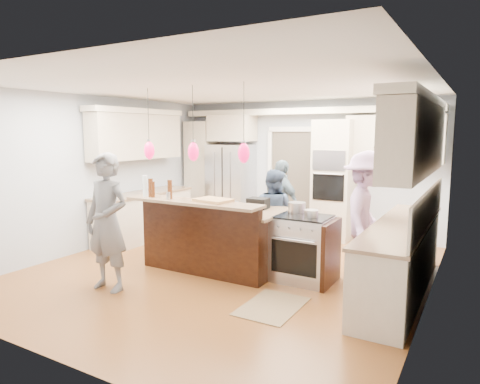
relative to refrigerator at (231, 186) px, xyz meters
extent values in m
plane|color=#9D5B2B|center=(1.55, -2.64, -0.90)|extent=(6.00, 6.00, 0.00)
cube|color=#B2BCC6|center=(1.55, 0.36, 0.45)|extent=(5.50, 0.04, 2.70)
cube|color=#B2BCC6|center=(1.55, -5.64, 0.45)|extent=(5.50, 0.04, 2.70)
cube|color=#B2BCC6|center=(-1.20, -2.64, 0.45)|extent=(0.04, 6.00, 2.70)
cube|color=#B2BCC6|center=(4.30, -2.64, 0.45)|extent=(0.04, 6.00, 2.70)
cube|color=white|center=(1.55, -2.64, 1.80)|extent=(5.50, 6.00, 0.04)
cube|color=#B7B7BC|center=(0.00, 0.00, 0.00)|extent=(0.90, 0.70, 1.80)
cube|color=beige|center=(2.30, 0.03, 0.25)|extent=(0.72, 0.64, 2.30)
cube|color=black|center=(2.30, -0.30, 0.65)|extent=(0.60, 0.02, 0.35)
cube|color=black|center=(2.30, -0.30, 0.15)|extent=(0.60, 0.02, 0.50)
cylinder|color=#B7B7BC|center=(2.30, -0.33, 0.40)|extent=(0.55, 0.02, 0.02)
cube|color=beige|center=(-0.80, 0.06, 0.25)|extent=(0.60, 0.58, 2.30)
cube|color=beige|center=(0.00, 0.06, 1.25)|extent=(0.95, 0.58, 0.55)
cube|color=beige|center=(3.35, 0.18, 1.05)|extent=(1.70, 0.35, 0.85)
cube|color=beige|center=(1.55, 0.16, 1.58)|extent=(5.30, 0.38, 0.12)
cube|color=#4C443A|center=(1.30, 0.35, 0.15)|extent=(0.90, 0.06, 2.10)
cube|color=white|center=(1.30, 0.31, 1.23)|extent=(1.04, 0.06, 0.10)
cube|color=beige|center=(3.95, -2.34, -0.46)|extent=(0.60, 3.00, 0.88)
cube|color=tan|center=(3.95, -2.34, 0.00)|extent=(0.64, 3.05, 0.04)
cube|color=beige|center=(4.07, -2.34, 1.08)|extent=(0.35, 3.00, 0.85)
cube|color=beige|center=(4.06, -2.34, 1.56)|extent=(0.37, 3.10, 0.10)
cube|color=beige|center=(-0.85, -1.84, -0.46)|extent=(0.60, 2.20, 0.88)
cube|color=tan|center=(-0.85, -1.84, 0.00)|extent=(0.64, 2.25, 0.04)
cube|color=beige|center=(-0.97, -1.84, 1.08)|extent=(0.35, 2.20, 0.85)
cube|color=beige|center=(-0.96, -1.84, 1.56)|extent=(0.37, 2.30, 0.10)
cube|color=black|center=(1.30, -2.49, -0.46)|extent=(2.00, 1.00, 0.88)
cube|color=tan|center=(1.30, -2.49, 0.00)|extent=(2.10, 1.10, 0.04)
cube|color=black|center=(1.30, -3.05, -0.36)|extent=(2.00, 0.12, 1.08)
cube|color=tan|center=(1.30, -3.19, 0.20)|extent=(2.10, 0.42, 0.04)
cube|color=black|center=(1.87, -2.29, 0.10)|extent=(0.32, 0.26, 0.16)
cube|color=#B7B7BC|center=(2.68, -2.49, -0.45)|extent=(0.76, 0.66, 0.90)
cube|color=black|center=(2.68, -2.83, -0.50)|extent=(0.65, 0.01, 0.45)
cube|color=black|center=(2.68, -2.49, 0.01)|extent=(0.72, 0.59, 0.02)
cube|color=black|center=(3.09, -2.49, -0.46)|extent=(0.06, 0.71, 0.88)
cylinder|color=black|center=(0.50, -3.15, 1.43)|extent=(0.01, 0.01, 0.75)
ellipsoid|color=#ED0D51|center=(0.50, -3.15, 0.90)|extent=(0.15, 0.15, 0.26)
cylinder|color=black|center=(1.30, -3.15, 1.43)|extent=(0.01, 0.01, 0.75)
ellipsoid|color=#ED0D51|center=(1.30, -3.15, 0.90)|extent=(0.15, 0.15, 0.26)
cylinder|color=black|center=(2.10, -3.15, 1.43)|extent=(0.01, 0.01, 0.75)
ellipsoid|color=#ED0D51|center=(2.10, -3.15, 0.90)|extent=(0.15, 0.15, 0.26)
imported|color=slate|center=(0.59, -4.10, 0.01)|extent=(0.68, 0.46, 1.81)
imported|color=#344766|center=(1.88, -1.79, -0.16)|extent=(0.73, 0.57, 1.48)
imported|color=#4C5F6B|center=(1.69, -1.04, -0.11)|extent=(1.00, 0.76, 1.58)
imported|color=#BF96CA|center=(3.41, -1.95, 0.01)|extent=(0.80, 1.24, 1.81)
cube|color=#866849|center=(2.72, -3.56, -0.89)|extent=(0.64, 0.93, 0.01)
cylinder|color=silver|center=(0.44, -3.20, 0.38)|extent=(0.10, 0.10, 0.31)
cylinder|color=#47210C|center=(0.57, -3.22, 0.36)|extent=(0.08, 0.08, 0.28)
cylinder|color=#47210C|center=(0.62, -3.23, 0.34)|extent=(0.08, 0.08, 0.23)
cylinder|color=#47210C|center=(0.91, -3.20, 0.36)|extent=(0.09, 0.09, 0.27)
cylinder|color=#B7B7BC|center=(0.94, -3.28, 0.27)|extent=(0.07, 0.07, 0.11)
cube|color=tan|center=(1.59, -3.11, 0.24)|extent=(0.53, 0.41, 0.04)
cylinder|color=#B7B7BC|center=(2.50, -2.30, 0.09)|extent=(0.25, 0.25, 0.15)
cylinder|color=#B7B7BC|center=(2.80, -2.50, 0.07)|extent=(0.19, 0.19, 0.10)
camera|label=1|loc=(4.81, -7.96, 1.17)|focal=32.00mm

